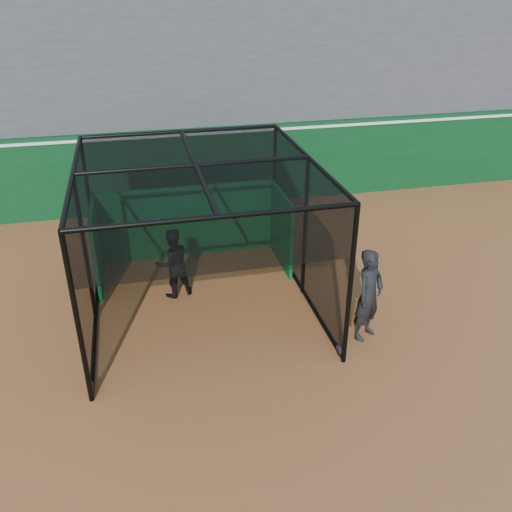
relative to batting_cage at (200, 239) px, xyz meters
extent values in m
plane|color=brown|center=(0.55, -2.61, -1.62)|extent=(120.00, 120.00, 0.00)
cube|color=#0B3D1A|center=(0.55, 5.89, -0.37)|extent=(50.00, 0.45, 2.50)
cube|color=white|center=(0.55, 5.89, 0.73)|extent=(50.00, 0.50, 0.08)
cube|color=#4C4C4F|center=(0.55, 9.76, 2.26)|extent=(50.00, 7.85, 7.75)
cube|color=#085321|center=(0.00, 2.48, -0.67)|extent=(4.55, 0.10, 1.90)
cylinder|color=black|center=(-2.33, -2.43, -1.51)|extent=(0.08, 0.22, 0.22)
cylinder|color=black|center=(2.33, -2.43, -1.51)|extent=(0.08, 0.22, 0.22)
cylinder|color=black|center=(-2.33, 2.40, -1.51)|extent=(0.08, 0.22, 0.22)
cylinder|color=black|center=(2.33, 2.40, -1.51)|extent=(0.08, 0.22, 0.22)
imported|color=black|center=(-0.57, 0.55, -0.80)|extent=(0.94, 0.81, 1.64)
imported|color=black|center=(3.06, -1.95, -0.64)|extent=(0.85, 0.79, 1.95)
cylinder|color=#593819|center=(2.81, -1.90, -1.07)|extent=(0.14, 0.33, 0.85)
camera|label=1|loc=(-1.18, -10.30, 4.99)|focal=38.00mm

